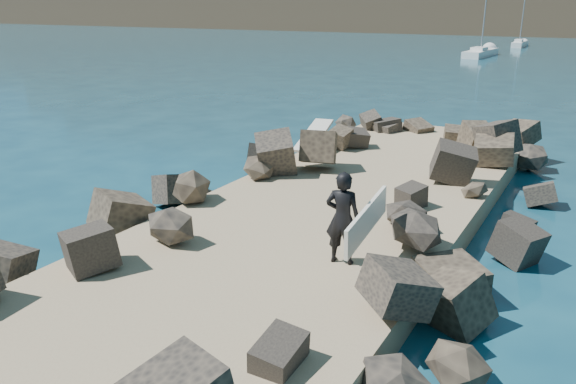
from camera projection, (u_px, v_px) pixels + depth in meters
The scene contains 8 objects.
ground at pixel (311, 244), 12.26m from camera, with size 800.00×800.00×0.00m, color #0F384C.
jetty at pixel (262, 267), 10.51m from camera, with size 6.00×26.00×0.60m, color #8C7759.
riprap_left at pixel (161, 221), 12.23m from camera, with size 2.60×22.00×1.00m, color black.
riprap_right at pixel (422, 283), 9.50m from camera, with size 2.60×22.00×1.00m, color #262421.
surfboard_resting at pixel (314, 139), 17.32m from camera, with size 0.60×2.39×0.08m, color silver.
surfer_with_board at pixel (346, 218), 9.75m from camera, with size 0.89×2.09×1.68m.
sailboat_b at pixel (519, 44), 69.13m from camera, with size 1.26×5.37×6.64m.
sailboat_a at pixel (480, 53), 56.45m from camera, with size 2.11×7.66×9.08m.
Camera 1 is at (5.16, -10.02, 4.98)m, focal length 35.00 mm.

